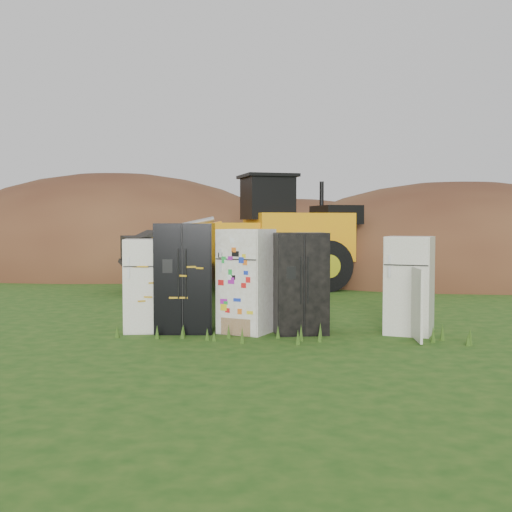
{
  "coord_description": "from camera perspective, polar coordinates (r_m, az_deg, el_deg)",
  "views": [
    {
      "loc": [
        0.17,
        -11.37,
        1.96
      ],
      "look_at": [
        -0.46,
        2.0,
        1.26
      ],
      "focal_mm": 45.0,
      "sensor_mm": 36.0,
      "label": 1
    }
  ],
  "objects": [
    {
      "name": "wheel_loader",
      "position": [
        18.69,
        -1.47,
        2.14
      ],
      "size": [
        7.49,
        4.83,
        3.37
      ],
      "primitive_type": null,
      "rotation": [
        0.0,
        0.0,
        0.31
      ],
      "color": "orange",
      "rests_on": "ground"
    },
    {
      "name": "ground",
      "position": [
        11.54,
        1.84,
        -6.81
      ],
      "size": [
        120.0,
        120.0,
        0.0
      ],
      "primitive_type": "plane",
      "color": "#1D4A13",
      "rests_on": "ground"
    },
    {
      "name": "dirt_mound_left",
      "position": [
        27.01,
        -12.39,
        -1.24
      ],
      "size": [
        15.89,
        11.92,
        7.95
      ],
      "primitive_type": "ellipsoid",
      "color": "#3F1F14",
      "rests_on": "ground"
    },
    {
      "name": "fridge_sticker",
      "position": [
        11.42,
        -0.86,
        -2.23
      ],
      "size": [
        1.06,
        1.03,
        1.85
      ],
      "primitive_type": null,
      "rotation": [
        0.0,
        0.0,
        -0.41
      ],
      "color": "white",
      "rests_on": "ground"
    },
    {
      "name": "fridge_black_side",
      "position": [
        11.59,
        -6.31,
        -1.92
      ],
      "size": [
        1.05,
        0.84,
        1.95
      ],
      "primitive_type": null,
      "rotation": [
        0.0,
        0.0,
        0.04
      ],
      "color": "black",
      "rests_on": "ground"
    },
    {
      "name": "fridge_open_door",
      "position": [
        11.6,
        13.46,
        -2.55
      ],
      "size": [
        0.98,
        0.94,
        1.72
      ],
      "primitive_type": null,
      "rotation": [
        0.0,
        0.0,
        -0.35
      ],
      "color": "silver",
      "rests_on": "ground"
    },
    {
      "name": "fridge_dark_mid",
      "position": [
        11.39,
        3.93,
        -2.41
      ],
      "size": [
        1.02,
        0.89,
        1.79
      ],
      "primitive_type": null,
      "rotation": [
        0.0,
        0.0,
        0.17
      ],
      "color": "black",
      "rests_on": "ground"
    },
    {
      "name": "fridge_leftmost",
      "position": [
        11.72,
        -9.82,
        -2.59
      ],
      "size": [
        0.84,
        0.81,
        1.67
      ],
      "primitive_type": null,
      "rotation": [
        0.0,
        0.0,
        0.16
      ],
      "color": "silver",
      "rests_on": "ground"
    },
    {
      "name": "dirt_mound_right",
      "position": [
        23.75,
        17.43,
        -1.88
      ],
      "size": [
        14.46,
        10.6,
        6.8
      ],
      "primitive_type": "ellipsoid",
      "color": "#3F1F14",
      "rests_on": "ground"
    },
    {
      "name": "dirt_mound_back",
      "position": [
        29.81,
        2.02,
        -0.78
      ],
      "size": [
        17.88,
        11.92,
        6.15
      ],
      "primitive_type": "ellipsoid",
      "color": "#3F1F14",
      "rests_on": "ground"
    }
  ]
}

